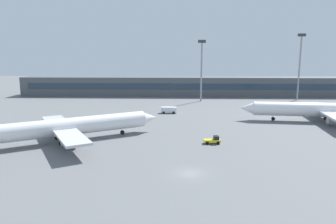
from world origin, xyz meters
name	(u,v)px	position (x,y,z in m)	size (l,w,h in m)	color
ground_plane	(185,122)	(0.00, 40.00, 0.00)	(400.00, 400.00, 0.00)	slate
terminal_building	(182,86)	(0.00, 101.03, 4.50)	(153.89, 12.13, 9.00)	#4C5156
airplane_near	(69,127)	(-26.70, 18.64, 3.38)	(39.98, 29.15, 11.07)	white
airplane_mid	(321,110)	(39.91, 41.88, 3.55)	(47.13, 33.00, 11.64)	white
baggage_tug_yellow	(213,140)	(5.84, 17.79, 0.80)	(3.71, 2.05, 1.75)	yellow
service_van_white	(169,110)	(-5.15, 54.32, 1.11)	(5.21, 2.34, 2.08)	white
floodlight_tower_west	(201,66)	(7.65, 82.63, 14.78)	(3.20, 0.80, 25.53)	gray
floodlight_tower_east	(300,62)	(50.24, 88.08, 16.23)	(3.20, 0.80, 28.34)	gray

